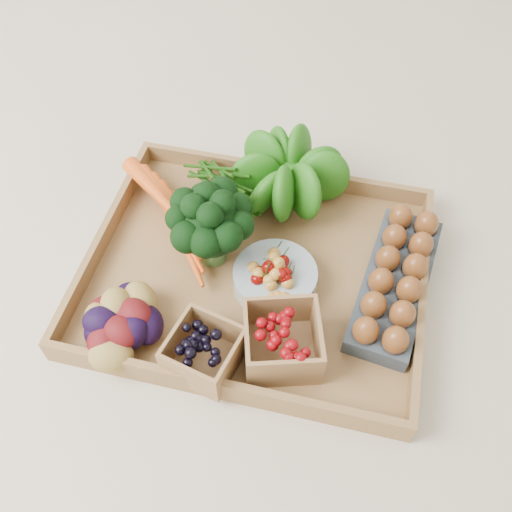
% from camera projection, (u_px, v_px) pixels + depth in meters
% --- Properties ---
extents(ground, '(4.00, 4.00, 0.00)m').
position_uv_depth(ground, '(256.00, 277.00, 0.97)').
color(ground, beige).
rests_on(ground, ground).
extents(tray, '(0.55, 0.45, 0.01)m').
position_uv_depth(tray, '(256.00, 275.00, 0.96)').
color(tray, olive).
rests_on(tray, ground).
extents(carrots, '(0.22, 0.15, 0.05)m').
position_uv_depth(carrots, '(175.00, 218.00, 0.99)').
color(carrots, '#DF5214').
rests_on(carrots, tray).
extents(lettuce, '(0.14, 0.14, 0.14)m').
position_uv_depth(lettuce, '(289.00, 171.00, 1.00)').
color(lettuce, '#1E4E0C').
rests_on(lettuce, tray).
extents(broccoli, '(0.14, 0.14, 0.11)m').
position_uv_depth(broccoli, '(211.00, 237.00, 0.93)').
color(broccoli, black).
rests_on(broccoli, tray).
extents(cherry_bowl, '(0.14, 0.14, 0.04)m').
position_uv_depth(cherry_bowl, '(275.00, 278.00, 0.93)').
color(cherry_bowl, '#8C9EA5').
rests_on(cherry_bowl, tray).
extents(egg_carton, '(0.14, 0.29, 0.03)m').
position_uv_depth(egg_carton, '(395.00, 284.00, 0.92)').
color(egg_carton, '#363D45').
rests_on(egg_carton, tray).
extents(potatoes, '(0.16, 0.16, 0.09)m').
position_uv_depth(potatoes, '(118.00, 317.00, 0.85)').
color(potatoes, '#460B0D').
rests_on(potatoes, tray).
extents(punnet_blackberry, '(0.12, 0.12, 0.07)m').
position_uv_depth(punnet_blackberry, '(204.00, 352.00, 0.83)').
color(punnet_blackberry, black).
rests_on(punnet_blackberry, tray).
extents(punnet_raspberry, '(0.14, 0.14, 0.08)m').
position_uv_depth(punnet_raspberry, '(282.00, 341.00, 0.83)').
color(punnet_raspberry, '#6B0408').
rests_on(punnet_raspberry, tray).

